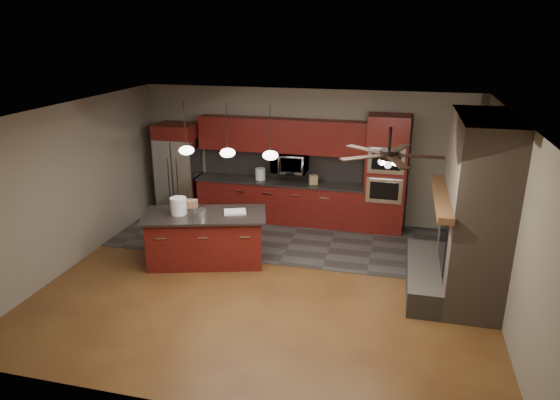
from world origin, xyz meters
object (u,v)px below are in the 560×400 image
(paint_tray, at_px, (235,212))
(cardboard_box, at_px, (191,204))
(kitchen_island, at_px, (206,238))
(white_bucket, at_px, (179,206))
(counter_box, at_px, (313,180))
(refrigerator, at_px, (179,170))
(oven_tower, at_px, (386,175))
(paint_can, at_px, (200,213))
(microwave, at_px, (290,163))
(counter_bucket, at_px, (260,174))

(paint_tray, xyz_separation_m, cardboard_box, (-0.85, 0.07, 0.05))
(kitchen_island, height_order, white_bucket, white_bucket)
(paint_tray, xyz_separation_m, counter_box, (1.02, 2.05, 0.06))
(refrigerator, distance_m, kitchen_island, 2.70)
(refrigerator, distance_m, cardboard_box, 2.24)
(oven_tower, bearing_deg, white_bucket, -144.96)
(paint_tray, bearing_deg, cardboard_box, 154.23)
(cardboard_box, bearing_deg, paint_can, -57.04)
(white_bucket, relative_size, paint_can, 1.45)
(paint_can, relative_size, paint_tray, 0.55)
(microwave, xyz_separation_m, paint_tray, (-0.49, -2.15, -0.36))
(cardboard_box, bearing_deg, counter_bucket, 62.65)
(cardboard_box, bearing_deg, white_bucket, -108.83)
(microwave, distance_m, counter_box, 0.61)
(refrigerator, bearing_deg, counter_bucket, 2.54)
(refrigerator, relative_size, counter_box, 10.77)
(kitchen_island, relative_size, cardboard_box, 10.37)
(oven_tower, height_order, paint_can, oven_tower)
(kitchen_island, bearing_deg, counter_bucket, 64.87)
(cardboard_box, xyz_separation_m, counter_box, (1.87, 1.98, 0.00))
(cardboard_box, distance_m, counter_box, 2.72)
(cardboard_box, distance_m, counter_bucket, 2.15)
(cardboard_box, relative_size, counter_bucket, 0.91)
(kitchen_island, xyz_separation_m, paint_tray, (0.50, 0.18, 0.47))
(cardboard_box, bearing_deg, kitchen_island, -42.69)
(white_bucket, distance_m, paint_can, 0.43)
(oven_tower, distance_m, refrigerator, 4.44)
(microwave, relative_size, refrigerator, 0.36)
(kitchen_island, height_order, counter_box, counter_box)
(kitchen_island, distance_m, paint_tray, 0.71)
(microwave, bearing_deg, paint_can, -111.89)
(microwave, height_order, counter_box, microwave)
(oven_tower, distance_m, cardboard_box, 3.89)
(white_bucket, distance_m, paint_tray, 0.97)
(paint_tray, height_order, cardboard_box, cardboard_box)
(kitchen_island, distance_m, white_bucket, 0.75)
(oven_tower, bearing_deg, counter_box, -178.32)
(white_bucket, xyz_separation_m, counter_box, (1.94, 2.33, -0.07))
(kitchen_island, height_order, counter_bucket, counter_bucket)
(cardboard_box, xyz_separation_m, counter_bucket, (0.72, 2.03, 0.03))
(paint_tray, bearing_deg, white_bucket, 176.20)
(white_bucket, bearing_deg, paint_tray, 17.23)
(paint_can, relative_size, cardboard_box, 0.93)
(oven_tower, xyz_separation_m, microwave, (-1.98, 0.06, 0.11))
(oven_tower, relative_size, microwave, 3.25)
(paint_tray, distance_m, counter_box, 2.29)
(refrigerator, relative_size, counter_bucket, 8.33)
(paint_tray, bearing_deg, microwave, 56.06)
(microwave, bearing_deg, paint_tray, -102.92)
(white_bucket, bearing_deg, kitchen_island, 14.29)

